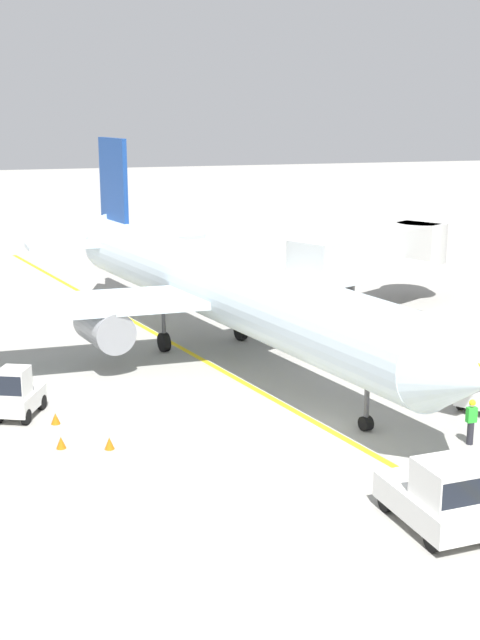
{
  "coord_description": "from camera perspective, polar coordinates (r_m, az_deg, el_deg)",
  "views": [
    {
      "loc": [
        -10.48,
        -27.42,
        11.73
      ],
      "look_at": [
        0.55,
        7.78,
        2.5
      ],
      "focal_mm": 47.21,
      "sensor_mm": 36.0,
      "label": 1
    }
  ],
  "objects": [
    {
      "name": "baggage_tug_by_cargo_door",
      "position": [
        34.07,
        -14.81,
        -4.93
      ],
      "size": [
        2.19,
        2.72,
        2.1
      ],
      "color": "silver",
      "rests_on": "ground"
    },
    {
      "name": "safety_cone_wingtip_left",
      "position": [
        30.93,
        -12.04,
        -8.13
      ],
      "size": [
        0.36,
        0.36,
        0.44
      ],
      "primitive_type": "cone",
      "color": "orange",
      "rests_on": "ground"
    },
    {
      "name": "ground_crew_marshaller",
      "position": [
        31.49,
        15.4,
        -6.58
      ],
      "size": [
        0.36,
        0.24,
        1.7
      ],
      "color": "#26262D",
      "rests_on": "ground"
    },
    {
      "name": "pushback_tug",
      "position": [
        25.16,
        13.25,
        -11.61
      ],
      "size": [
        2.09,
        3.7,
        2.2
      ],
      "color": "silver",
      "rests_on": "ground"
    },
    {
      "name": "safety_cone_nose_right",
      "position": [
        33.27,
        -12.4,
        -6.54
      ],
      "size": [
        0.36,
        0.36,
        0.44
      ],
      "primitive_type": "cone",
      "color": "orange",
      "rests_on": "ground"
    },
    {
      "name": "safety_cone_nose_left",
      "position": [
        30.56,
        -8.85,
        -8.26
      ],
      "size": [
        0.36,
        0.36,
        0.44
      ],
      "primitive_type": "cone",
      "color": "orange",
      "rests_on": "ground"
    },
    {
      "name": "taxi_line_yellow",
      "position": [
        36.2,
        1.32,
        -4.86
      ],
      "size": [
        16.89,
        78.32,
        0.01
      ],
      "primitive_type": "cube",
      "rotation": [
        0.0,
        0.0,
        0.21
      ],
      "color": "yellow",
      "rests_on": "ground"
    },
    {
      "name": "jet_bridge",
      "position": [
        51.09,
        9.61,
        4.63
      ],
      "size": [
        12.44,
        8.45,
        4.85
      ],
      "color": "beige",
      "rests_on": "ground"
    },
    {
      "name": "ground_plane",
      "position": [
        31.61,
        3.29,
        -7.76
      ],
      "size": [
        300.0,
        300.0,
        0.0
      ],
      "primitive_type": "plane",
      "color": "#9E9B93"
    },
    {
      "name": "airliner",
      "position": [
        41.09,
        -1.62,
        2.37
      ],
      "size": [
        27.99,
        35.09,
        10.1
      ],
      "color": "silver",
      "rests_on": "ground"
    },
    {
      "name": "baggage_tug_near_wing",
      "position": [
        39.47,
        10.17,
        -2.06
      ],
      "size": [
        1.78,
        2.62,
        2.1
      ],
      "color": "silver",
      "rests_on": "ground"
    }
  ]
}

